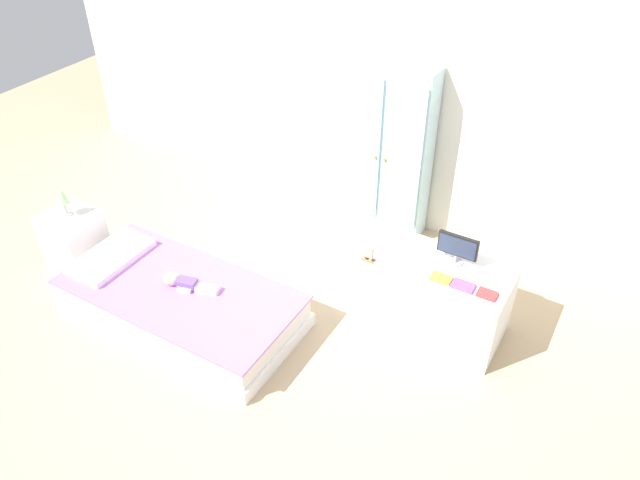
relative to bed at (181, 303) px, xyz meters
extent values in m
cube|color=tan|center=(0.65, 0.28, -0.14)|extent=(10.00, 10.00, 0.02)
cube|color=silver|center=(0.65, 1.85, 1.22)|extent=(6.40, 0.05, 2.70)
cube|color=white|center=(0.00, 0.00, -0.08)|extent=(1.63, 0.80, 0.10)
cube|color=silver|center=(0.00, 0.00, 0.04)|extent=(1.59, 0.76, 0.15)
cube|color=#B270C6|center=(0.00, 0.00, 0.13)|extent=(1.62, 0.79, 0.02)
cube|color=white|center=(-0.62, 0.00, 0.16)|extent=(0.32, 0.57, 0.05)
cube|color=#6B4CB2|center=(0.04, 0.04, 0.16)|extent=(0.15, 0.11, 0.06)
cube|color=beige|center=(0.18, 0.09, 0.15)|extent=(0.16, 0.07, 0.04)
cube|color=beige|center=(0.19, 0.06, 0.15)|extent=(0.16, 0.07, 0.04)
cube|color=beige|center=(0.03, 0.09, 0.15)|extent=(0.10, 0.05, 0.03)
cube|color=beige|center=(0.05, -0.01, 0.15)|extent=(0.10, 0.05, 0.03)
sphere|color=beige|center=(-0.06, 0.02, 0.18)|extent=(0.09, 0.09, 0.09)
sphere|color=#E0C67F|center=(-0.07, 0.01, 0.18)|extent=(0.10, 0.10, 0.10)
cube|color=white|center=(-1.10, 0.08, 0.09)|extent=(0.36, 0.36, 0.43)
cylinder|color=#B7B2AD|center=(-1.10, 0.08, 0.31)|extent=(0.08, 0.08, 0.01)
cylinder|color=#B7B2AD|center=(-1.10, 0.08, 0.36)|extent=(0.02, 0.02, 0.10)
cone|color=#A8D699|center=(-1.10, 0.08, 0.47)|extent=(0.10, 0.10, 0.12)
cube|color=silver|center=(0.70, 1.69, 0.57)|extent=(0.67, 0.23, 1.40)
cube|color=#9DC0C9|center=(0.54, 1.57, 0.60)|extent=(0.31, 0.02, 1.15)
cube|color=#9DC0C9|center=(0.87, 1.57, 0.60)|extent=(0.31, 0.02, 1.15)
sphere|color=gold|center=(0.66, 1.55, 0.57)|extent=(0.02, 0.02, 0.02)
sphere|color=gold|center=(0.74, 1.55, 0.57)|extent=(0.02, 0.02, 0.02)
cube|color=white|center=(1.49, 0.80, 0.13)|extent=(0.95, 0.50, 0.51)
cylinder|color=#99999E|center=(1.57, 0.88, 0.39)|extent=(0.10, 0.10, 0.01)
cylinder|color=#99999E|center=(1.57, 0.88, 0.42)|extent=(0.02, 0.02, 0.05)
cube|color=black|center=(1.57, 0.88, 0.52)|extent=(0.26, 0.02, 0.15)
cube|color=#28334C|center=(1.57, 0.87, 0.52)|extent=(0.24, 0.01, 0.13)
cube|color=#8E6642|center=(1.08, 0.63, 0.39)|extent=(0.09, 0.01, 0.01)
cube|color=#8E6642|center=(1.08, 0.61, 0.39)|extent=(0.09, 0.01, 0.01)
cube|color=tan|center=(1.08, 0.62, 0.44)|extent=(0.06, 0.03, 0.03)
cylinder|color=tan|center=(1.11, 0.63, 0.41)|extent=(0.01, 0.01, 0.02)
cylinder|color=tan|center=(1.11, 0.61, 0.41)|extent=(0.01, 0.01, 0.02)
cylinder|color=tan|center=(1.06, 0.63, 0.41)|extent=(0.01, 0.01, 0.02)
cylinder|color=tan|center=(1.06, 0.61, 0.41)|extent=(0.01, 0.01, 0.02)
cylinder|color=tan|center=(1.11, 0.62, 0.46)|extent=(0.02, 0.02, 0.02)
sphere|color=tan|center=(1.11, 0.62, 0.48)|extent=(0.03, 0.03, 0.03)
cube|color=gold|center=(1.56, 0.68, 0.39)|extent=(0.13, 0.09, 0.02)
cube|color=#8E51B2|center=(1.70, 0.68, 0.39)|extent=(0.14, 0.09, 0.02)
cube|color=#CC3838|center=(1.85, 0.68, 0.39)|extent=(0.12, 0.09, 0.02)
camera|label=1|loc=(2.37, -2.17, 2.85)|focal=34.44mm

